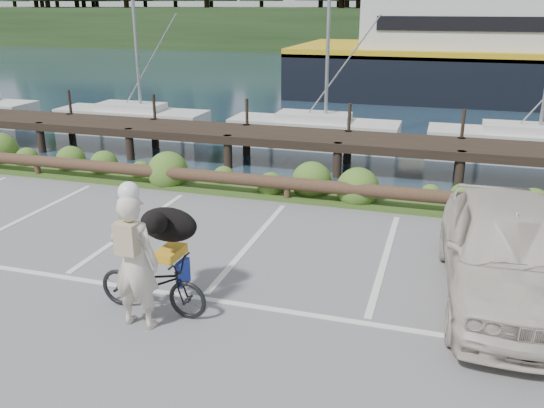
% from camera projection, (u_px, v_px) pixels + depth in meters
% --- Properties ---
extents(ground, '(72.00, 72.00, 0.00)m').
position_uv_depth(ground, '(212.00, 287.00, 9.50)').
color(ground, slate).
extents(harbor_backdrop, '(170.00, 160.00, 30.00)m').
position_uv_depth(harbor_backdrop, '(432.00, 38.00, 80.26)').
color(harbor_backdrop, '#172839').
rests_on(harbor_backdrop, ground).
extents(vegetation_strip, '(34.00, 1.60, 0.10)m').
position_uv_depth(vegetation_strip, '(295.00, 191.00, 14.27)').
color(vegetation_strip, '#3D5B21').
rests_on(vegetation_strip, ground).
extents(log_rail, '(32.00, 0.30, 0.60)m').
position_uv_depth(log_rail, '(287.00, 201.00, 13.65)').
color(log_rail, '#443021').
rests_on(log_rail, ground).
extents(bicycle, '(1.80, 0.69, 0.93)m').
position_uv_depth(bicycle, '(153.00, 283.00, 8.62)').
color(bicycle, black).
rests_on(bicycle, ground).
extents(cyclist, '(0.75, 0.51, 2.01)m').
position_uv_depth(cyclist, '(135.00, 261.00, 8.08)').
color(cyclist, beige).
rests_on(cyclist, ground).
extents(dog, '(0.50, 0.96, 0.55)m').
position_uv_depth(dog, '(168.00, 225.00, 8.89)').
color(dog, black).
rests_on(dog, bicycle).
extents(parked_car, '(2.19, 4.90, 1.64)m').
position_uv_depth(parked_car, '(509.00, 251.00, 8.90)').
color(parked_car, beige).
rests_on(parked_car, ground).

